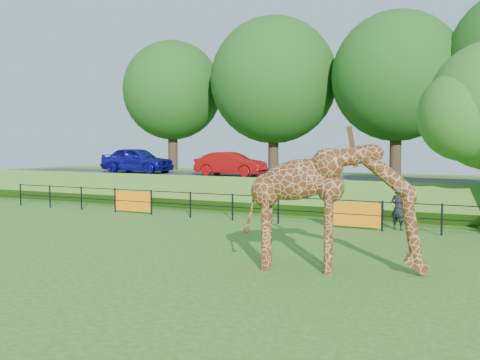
{
  "coord_description": "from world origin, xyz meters",
  "views": [
    {
      "loc": [
        7.73,
        -11.25,
        3.16
      ],
      "look_at": [
        0.44,
        3.7,
        2.0
      ],
      "focal_mm": 40.0,
      "sensor_mm": 36.0,
      "label": 1
    }
  ],
  "objects_px": {
    "car_red": "(231,164)",
    "visitor": "(398,208)",
    "giraffe": "(335,208)",
    "car_blue": "(137,160)"
  },
  "relations": [
    {
      "from": "car_blue",
      "to": "visitor",
      "type": "height_order",
      "value": "car_blue"
    },
    {
      "from": "car_red",
      "to": "visitor",
      "type": "xyz_separation_m",
      "value": [
        9.46,
        -5.2,
        -1.25
      ]
    },
    {
      "from": "car_red",
      "to": "visitor",
      "type": "distance_m",
      "value": 10.87
    },
    {
      "from": "giraffe",
      "to": "car_red",
      "type": "xyz_separation_m",
      "value": [
        -9.13,
        12.35,
        0.47
      ]
    },
    {
      "from": "car_blue",
      "to": "visitor",
      "type": "distance_m",
      "value": 16.65
    },
    {
      "from": "giraffe",
      "to": "car_blue",
      "type": "bearing_deg",
      "value": 126.86
    },
    {
      "from": "visitor",
      "to": "giraffe",
      "type": "bearing_deg",
      "value": 109.17
    },
    {
      "from": "giraffe",
      "to": "visitor",
      "type": "height_order",
      "value": "giraffe"
    },
    {
      "from": "car_red",
      "to": "visitor",
      "type": "height_order",
      "value": "car_red"
    },
    {
      "from": "visitor",
      "to": "car_blue",
      "type": "bearing_deg",
      "value": 2.68
    }
  ]
}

